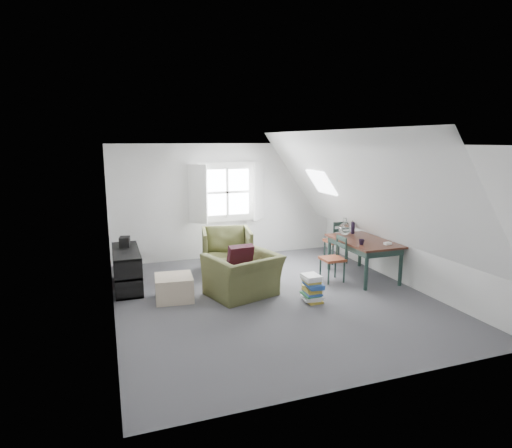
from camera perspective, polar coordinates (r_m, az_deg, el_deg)
name	(u,v)px	position (r m, az deg, el deg)	size (l,w,h in m)	color
floor	(272,297)	(7.22, 2.20, -9.72)	(5.50, 5.50, 0.00)	#46464B
ceiling	(274,145)	(6.75, 2.36, 10.54)	(5.50, 5.50, 0.00)	white
wall_back	(227,201)	(9.45, -3.92, 3.07)	(5.00, 5.00, 0.00)	silver
wall_front	(374,273)	(4.51, 15.40, -6.25)	(5.00, 5.00, 0.00)	silver
wall_left	(109,235)	(6.40, -19.00, -1.37)	(5.50, 5.50, 0.00)	silver
wall_right	(402,215)	(8.13, 18.89, 1.19)	(5.50, 5.50, 0.00)	silver
slope_left	(175,195)	(6.38, -10.74, 3.80)	(5.50, 5.50, 0.00)	white
slope_right	(358,188)	(7.50, 13.41, 4.76)	(5.50, 5.50, 0.00)	white
dormer_window	(228,192)	(9.35, -3.81, 4.23)	(1.71, 0.35, 1.30)	white
skylight	(321,182)	(8.62, 8.72, 5.52)	(0.55, 0.75, 0.04)	white
armchair_near	(243,296)	(7.29, -1.73, -9.52)	(1.10, 0.96, 0.71)	#474A28
armchair_far	(227,271)	(8.59, -3.87, -6.31)	(0.93, 0.96, 0.87)	#474A28
throw_pillow	(240,257)	(7.23, -2.12, -4.42)	(0.43, 0.12, 0.43)	#380F1B
ottoman	(174,288)	(7.18, -10.87, -8.34)	(0.59, 0.59, 0.40)	tan
dining_table	(364,245)	(8.31, 14.15, -2.72)	(0.87, 1.45, 0.73)	#321811
demijohn	(345,229)	(8.54, 11.72, -0.62)	(0.24, 0.24, 0.34)	silver
vase_twigs	(353,227)	(8.76, 12.79, -0.40)	(0.08, 0.09, 0.61)	black
cup	(361,245)	(7.91, 13.86, -2.69)	(0.11, 0.11, 0.10)	black
paper_box	(388,243)	(8.04, 17.14, -2.49)	(0.12, 0.08, 0.04)	white
dining_chair_far	(337,241)	(9.21, 10.76, -2.20)	(0.43, 0.43, 0.92)	maroon
dining_chair_near	(334,258)	(8.02, 10.37, -4.48)	(0.39, 0.39, 0.84)	maroon
media_shelf	(127,271)	(7.88, -16.81, -6.03)	(0.45, 1.34, 0.68)	black
electronics_box	(125,242)	(8.05, -17.10, -2.32)	(0.17, 0.24, 0.19)	black
magazine_stack	(312,288)	(7.02, 7.50, -8.50)	(0.33, 0.40, 0.44)	#B29933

